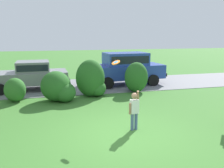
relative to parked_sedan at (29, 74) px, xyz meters
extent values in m
plane|color=#3D752D|center=(3.23, -7.02, -0.85)|extent=(80.00, 80.00, 0.00)
cube|color=slate|center=(3.23, 0.25, -0.84)|extent=(28.00, 4.40, 0.02)
ellipsoid|color=#33702B|center=(-0.44, -2.35, -0.31)|extent=(0.94, 0.88, 1.08)
ellipsoid|color=#286023|center=(1.35, -2.67, -0.16)|extent=(1.36, 1.44, 1.37)
ellipsoid|color=#286023|center=(1.73, -2.95, -0.41)|extent=(0.98, 0.98, 0.88)
ellipsoid|color=#286023|center=(3.00, -2.23, 0.05)|extent=(1.40, 1.16, 1.80)
ellipsoid|color=#286023|center=(3.31, -2.28, -0.45)|extent=(0.89, 0.89, 0.80)
ellipsoid|color=#286023|center=(5.46, -1.94, -0.06)|extent=(1.24, 0.99, 1.58)
ellipsoid|color=#286023|center=(5.47, -1.70, -0.47)|extent=(0.85, 0.85, 0.76)
cube|color=gray|center=(-0.10, 0.00, -0.17)|extent=(4.27, 2.00, 0.64)
cube|color=gray|center=(0.22, 0.01, 0.43)|extent=(1.74, 1.68, 0.56)
cube|color=black|center=(0.22, 0.01, 0.43)|extent=(1.61, 1.70, 0.34)
cylinder|color=black|center=(-1.43, 0.89, -0.55)|extent=(0.61, 0.24, 0.60)
cylinder|color=black|center=(1.24, -0.89, -0.55)|extent=(0.61, 0.24, 0.60)
cylinder|color=black|center=(1.17, 0.99, -0.55)|extent=(0.61, 0.24, 0.60)
cube|color=black|center=(2.04, 0.08, -0.33)|extent=(0.19, 1.75, 0.20)
cube|color=#28429E|center=(5.49, 0.09, -0.05)|extent=(4.62, 2.15, 0.80)
cube|color=#28429E|center=(5.49, 0.09, 0.71)|extent=(2.58, 1.79, 0.72)
cube|color=black|center=(5.49, 0.09, 0.71)|extent=(2.39, 1.79, 0.43)
cylinder|color=black|center=(4.16, -0.94, -0.51)|extent=(0.69, 0.27, 0.68)
cylinder|color=black|center=(4.03, 0.93, -0.51)|extent=(0.69, 0.27, 0.68)
cylinder|color=black|center=(6.95, -0.75, -0.51)|extent=(0.69, 0.27, 0.68)
cylinder|color=black|center=(6.81, 1.13, -0.51)|extent=(0.69, 0.27, 0.68)
cube|color=black|center=(3.20, -0.07, -0.25)|extent=(0.24, 1.75, 0.20)
cube|color=black|center=(7.77, 0.25, -0.25)|extent=(0.24, 1.75, 0.20)
cylinder|color=#4C608C|center=(3.61, -6.79, -0.57)|extent=(0.10, 0.10, 0.55)
cylinder|color=#4C608C|center=(3.74, -6.76, -0.57)|extent=(0.10, 0.10, 0.55)
cube|color=white|center=(3.67, -6.78, -0.08)|extent=(0.29, 0.21, 0.44)
sphere|color=#A37556|center=(3.67, -6.78, 0.26)|extent=(0.20, 0.20, 0.20)
cylinder|color=#A37556|center=(3.82, -6.69, 0.24)|extent=(0.17, 0.27, 0.39)
cylinder|color=#A37556|center=(3.52, -6.81, -0.13)|extent=(0.07, 0.07, 0.36)
cylinder|color=orange|center=(3.23, -6.16, 1.25)|extent=(0.29, 0.28, 0.17)
cylinder|color=#337FDB|center=(3.23, -6.16, 1.25)|extent=(0.16, 0.16, 0.11)
camera|label=1|loc=(1.24, -13.64, 2.14)|focal=38.70mm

